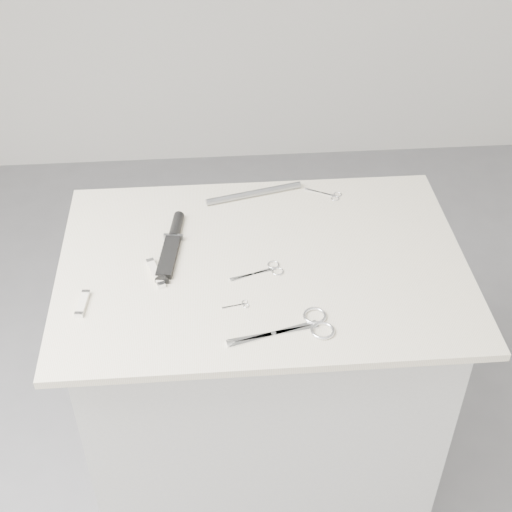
{
  "coord_description": "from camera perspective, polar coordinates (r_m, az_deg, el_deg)",
  "views": [
    {
      "loc": [
        -0.12,
        -1.34,
        2.04
      ],
      "look_at": [
        -0.01,
        0.02,
        0.92
      ],
      "focal_mm": 50.0,
      "sensor_mm": 36.0,
      "label": 1
    }
  ],
  "objects": [
    {
      "name": "embroidery_scissors_b",
      "position": [
        1.99,
        5.85,
        4.91
      ],
      "size": [
        0.1,
        0.07,
        0.0
      ],
      "rotation": [
        0.0,
        0.0,
        -0.5
      ],
      "color": "silver",
      "rests_on": "display_board"
    },
    {
      "name": "pocket_knife_a",
      "position": [
        1.72,
        -8.04,
        -1.34
      ],
      "size": [
        0.05,
        0.11,
        0.01
      ],
      "rotation": [
        0.0,
        0.0,
        1.88
      ],
      "color": "silver",
      "rests_on": "display_board"
    },
    {
      "name": "display_board",
      "position": [
        1.76,
        0.54,
        -0.67
      ],
      "size": [
        1.0,
        0.7,
        0.02
      ],
      "primitive_type": "cube",
      "color": "beige",
      "rests_on": "plinth"
    },
    {
      "name": "sheathed_knife",
      "position": [
        1.81,
        -6.72,
        1.12
      ],
      "size": [
        0.07,
        0.25,
        0.03
      ],
      "rotation": [
        0.0,
        0.0,
        1.42
      ],
      "color": "black",
      "rests_on": "display_board"
    },
    {
      "name": "tiny_scissors",
      "position": [
        1.63,
        -1.35,
        -3.94
      ],
      "size": [
        0.06,
        0.03,
        0.0
      ],
      "rotation": [
        0.0,
        0.0,
        0.19
      ],
      "color": "silver",
      "rests_on": "display_board"
    },
    {
      "name": "embroidery_scissors_a",
      "position": [
        1.72,
        0.82,
        -1.18
      ],
      "size": [
        0.13,
        0.07,
        0.0
      ],
      "rotation": [
        0.0,
        0.0,
        0.3
      ],
      "color": "silver",
      "rests_on": "display_board"
    },
    {
      "name": "metal_rail",
      "position": [
        1.97,
        -0.16,
        5.04
      ],
      "size": [
        0.27,
        0.09,
        0.02
      ],
      "primitive_type": "cylinder",
      "rotation": [
        0.0,
        1.57,
        0.25
      ],
      "color": "gray",
      "rests_on": "display_board"
    },
    {
      "name": "ground",
      "position": [
        2.45,
        0.41,
        -17.27
      ],
      "size": [
        4.0,
        4.0,
        0.01
      ],
      "primitive_type": "cube",
      "color": "gray",
      "rests_on": "ground"
    },
    {
      "name": "large_shears",
      "position": [
        1.58,
        3.76,
        -5.68
      ],
      "size": [
        0.24,
        0.11,
        0.01
      ],
      "rotation": [
        0.0,
        0.0,
        0.22
      ],
      "color": "silver",
      "rests_on": "display_board"
    },
    {
      "name": "plinth",
      "position": [
        2.08,
        0.46,
        -10.39
      ],
      "size": [
        0.9,
        0.6,
        0.9
      ],
      "primitive_type": "cube",
      "color": "beige",
      "rests_on": "ground"
    },
    {
      "name": "pocket_knife_b",
      "position": [
        1.68,
        -13.7,
        -3.72
      ],
      "size": [
        0.03,
        0.08,
        0.01
      ],
      "rotation": [
        0.0,
        0.0,
        1.46
      ],
      "color": "silver",
      "rests_on": "display_board"
    }
  ]
}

